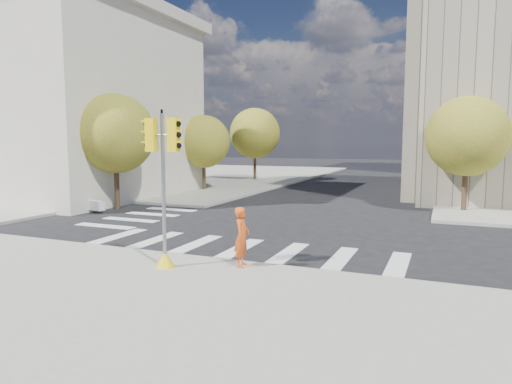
# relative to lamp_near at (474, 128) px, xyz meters

# --- Properties ---
(ground) EXTENTS (160.00, 160.00, 0.00)m
(ground) POSITION_rel_lamp_near_xyz_m (-8.00, -14.00, -4.58)
(ground) COLOR black
(ground) RESTS_ON ground
(sidewalk_near) EXTENTS (30.00, 14.00, 0.15)m
(sidewalk_near) POSITION_rel_lamp_near_xyz_m (-8.00, -25.00, -4.50)
(sidewalk_near) COLOR gray
(sidewalk_near) RESTS_ON ground
(sidewalk_far_left) EXTENTS (28.00, 40.00, 0.15)m
(sidewalk_far_left) POSITION_rel_lamp_near_xyz_m (-28.00, 12.00, -4.50)
(sidewalk_far_left) COLOR gray
(sidewalk_far_left) RESTS_ON ground
(classical_building) EXTENTS (19.00, 15.00, 12.70)m
(classical_building) POSITION_rel_lamp_near_xyz_m (-28.00, -6.00, 1.86)
(classical_building) COLOR beige
(classical_building) RESTS_ON ground
(tree_lw_near) EXTENTS (4.40, 4.40, 6.41)m
(tree_lw_near) POSITION_rel_lamp_near_xyz_m (-18.50, -10.00, -0.38)
(tree_lw_near) COLOR #382616
(tree_lw_near) RESTS_ON ground
(tree_lw_mid) EXTENTS (4.00, 4.00, 5.77)m
(tree_lw_mid) POSITION_rel_lamp_near_xyz_m (-18.50, 0.00, -0.82)
(tree_lw_mid) COLOR #382616
(tree_lw_mid) RESTS_ON ground
(tree_lw_far) EXTENTS (4.80, 4.80, 6.95)m
(tree_lw_far) POSITION_rel_lamp_near_xyz_m (-18.50, 10.00, -0.04)
(tree_lw_far) COLOR #382616
(tree_lw_far) RESTS_ON ground
(tree_re_near) EXTENTS (4.20, 4.20, 6.16)m
(tree_re_near) POSITION_rel_lamp_near_xyz_m (-0.50, -4.00, -0.53)
(tree_re_near) COLOR #382616
(tree_re_near) RESTS_ON ground
(tree_re_mid) EXTENTS (4.60, 4.60, 6.66)m
(tree_re_mid) POSITION_rel_lamp_near_xyz_m (-0.50, 8.00, -0.23)
(tree_re_mid) COLOR #382616
(tree_re_mid) RESTS_ON ground
(tree_re_far) EXTENTS (4.00, 4.00, 5.88)m
(tree_re_far) POSITION_rel_lamp_near_xyz_m (-0.50, 20.00, -0.71)
(tree_re_far) COLOR #382616
(tree_re_far) RESTS_ON ground
(lamp_near) EXTENTS (0.35, 0.18, 8.11)m
(lamp_near) POSITION_rel_lamp_near_xyz_m (0.00, 0.00, 0.00)
(lamp_near) COLOR black
(lamp_near) RESTS_ON sidewalk_far_right
(lamp_far) EXTENTS (0.35, 0.18, 8.11)m
(lamp_far) POSITION_rel_lamp_near_xyz_m (0.00, 14.00, 0.00)
(lamp_far) COLOR black
(lamp_far) RESTS_ON sidewalk_far_right
(traffic_signal) EXTENTS (1.07, 0.56, 4.54)m
(traffic_signal) POSITION_rel_lamp_near_xyz_m (-8.89, -19.56, -2.51)
(traffic_signal) COLOR yellow
(traffic_signal) RESTS_ON sidewalk_near
(photographer) EXTENTS (0.50, 0.69, 1.75)m
(photographer) POSITION_rel_lamp_near_xyz_m (-6.87, -18.60, -3.55)
(photographer) COLOR #CE4B13
(photographer) RESTS_ON sidewalk_near
(planter_wall) EXTENTS (5.93, 1.79, 0.50)m
(planter_wall) POSITION_rel_lamp_near_xyz_m (-21.00, -11.03, -4.18)
(planter_wall) COLOR silver
(planter_wall) RESTS_ON sidewalk_left_near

